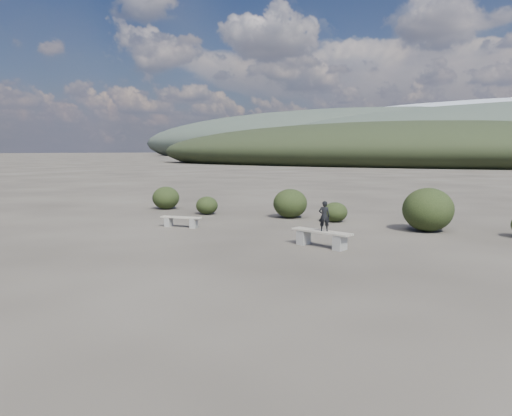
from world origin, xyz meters
The scene contains 9 objects.
ground centered at (0.00, 0.00, 0.00)m, with size 1200.00×1200.00×0.00m, color #302B25.
bench_left centered at (-4.55, 4.72, 0.24)m, with size 1.62×0.68×0.40m.
bench_right centered at (1.59, 3.93, 0.30)m, with size 2.04×0.79×0.50m.
seated_person centered at (1.69, 3.91, 0.95)m, with size 0.33×0.22×0.90m, color black.
shrub_a centered at (-6.09, 8.32, 0.41)m, with size 0.99×0.99×0.81m, color black.
shrub_b centered at (-2.30, 9.25, 0.63)m, with size 1.46×1.46×1.25m, color black.
shrub_c centered at (-0.18, 9.13, 0.40)m, with size 1.00×1.00×0.80m, color black.
shrub_d centered at (3.58, 8.67, 0.78)m, with size 1.79×1.79×1.57m, color black.
shrub_f centered at (-9.06, 8.88, 0.56)m, with size 1.32×1.32×1.12m, color black.
Camera 1 is at (7.73, -9.59, 2.87)m, focal length 35.00 mm.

